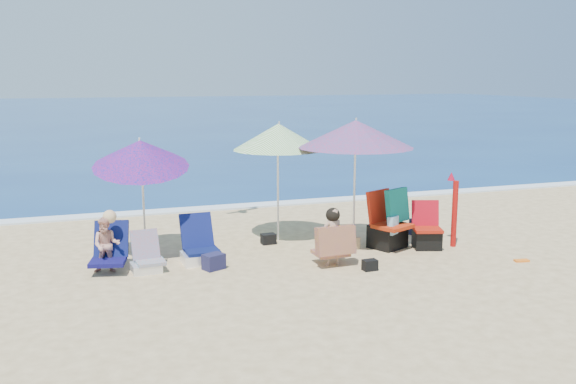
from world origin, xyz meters
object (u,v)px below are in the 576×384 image
object	(u,v)px
chair_navy	(199,250)
camp_chair_left	(427,234)
umbrella_turquoise	(356,134)
umbrella_blue	(141,153)
person_left	(107,244)
chair_rainbow	(147,261)
camp_chair_right	(389,227)
person_center	(333,238)
furled_umbrella	(454,206)
umbrella_striped	(278,137)

from	to	relation	value
chair_navy	camp_chair_left	xyz separation A→B (m)	(4.07, -0.49, 0.05)
umbrella_turquoise	chair_navy	size ratio (longest dim) A/B	3.03
umbrella_blue	person_left	xyz separation A→B (m)	(-0.64, -0.61, -1.36)
umbrella_blue	chair_rainbow	xyz separation A→B (m)	(-0.05, -0.76, -1.64)
camp_chair_right	person_center	distance (m)	1.53
furled_umbrella	person_left	size ratio (longest dim) A/B	1.35
umbrella_blue	furled_umbrella	size ratio (longest dim) A/B	1.64
umbrella_turquoise	chair_navy	world-z (taller)	umbrella_turquoise
camp_chair_right	person_left	bearing A→B (deg)	177.76
umbrella_blue	umbrella_turquoise	bearing A→B (deg)	-8.82
umbrella_turquoise	chair_rainbow	xyz separation A→B (m)	(-3.72, -0.19, -1.91)
furled_umbrella	camp_chair_right	distance (m)	1.26
furled_umbrella	camp_chair_left	bearing A→B (deg)	178.76
umbrella_turquoise	chair_rainbow	world-z (taller)	umbrella_turquoise
chair_navy	camp_chair_right	size ratio (longest dim) A/B	0.70
camp_chair_right	person_left	size ratio (longest dim) A/B	1.11
umbrella_turquoise	umbrella_blue	bearing A→B (deg)	171.18
camp_chair_left	person_left	distance (m)	5.57
umbrella_blue	chair_navy	size ratio (longest dim) A/B	2.84
furled_umbrella	camp_chair_right	xyz separation A→B (m)	(-1.19, 0.24, -0.34)
chair_navy	person_left	distance (m)	1.50
umbrella_turquoise	umbrella_blue	size ratio (longest dim) A/B	1.07
umbrella_striped	person_center	world-z (taller)	umbrella_striped
person_left	chair_rainbow	bearing A→B (deg)	-14.85
umbrella_blue	camp_chair_left	bearing A→B (deg)	-11.81
chair_navy	umbrella_blue	bearing A→B (deg)	147.62
chair_navy	camp_chair_right	xyz separation A→B (m)	(3.42, -0.26, 0.19)
chair_rainbow	furled_umbrella	bearing A→B (deg)	-2.87
umbrella_blue	chair_navy	world-z (taller)	umbrella_blue
camp_chair_right	person_left	xyz separation A→B (m)	(-4.90, 0.19, 0.05)
chair_navy	umbrella_striped	bearing A→B (deg)	27.52
furled_umbrella	camp_chair_left	size ratio (longest dim) A/B	1.57
chair_navy	person_center	world-z (taller)	person_center
furled_umbrella	person_center	world-z (taller)	furled_umbrella
camp_chair_left	person_center	distance (m)	2.08
umbrella_turquoise	person_center	distance (m)	2.00
umbrella_striped	furled_umbrella	xyz separation A→B (m)	(2.91, -1.39, -1.24)
camp_chair_left	person_left	size ratio (longest dim) A/B	0.86
chair_navy	furled_umbrella	bearing A→B (deg)	-6.23
chair_navy	person_left	size ratio (longest dim) A/B	0.78
furled_umbrella	person_left	distance (m)	6.11
furled_umbrella	chair_navy	bearing A→B (deg)	173.77
camp_chair_right	chair_rainbow	bearing A→B (deg)	179.52
chair_rainbow	camp_chair_right	xyz separation A→B (m)	(4.31, -0.04, 0.23)
umbrella_blue	chair_rainbow	world-z (taller)	umbrella_blue
umbrella_turquoise	chair_navy	bearing A→B (deg)	179.30
chair_navy	chair_rainbow	size ratio (longest dim) A/B	1.24
umbrella_blue	person_left	distance (m)	1.62
umbrella_blue	furled_umbrella	distance (m)	5.65
furled_umbrella	person_center	distance (m)	2.61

